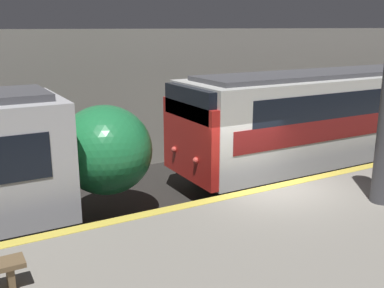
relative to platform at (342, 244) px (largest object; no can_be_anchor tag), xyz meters
name	(u,v)px	position (x,y,z in m)	size (l,w,h in m)	color
ground_plane	(268,226)	(0.00, 2.44, -0.56)	(120.00, 120.00, 0.00)	#282623
platform	(342,244)	(0.00, 0.00, 0.00)	(40.00, 4.88, 1.13)	gray
station_rear_barrier	(159,98)	(0.00, 8.93, 1.91)	(50.00, 0.15, 4.95)	#9E998E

